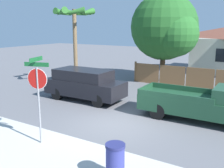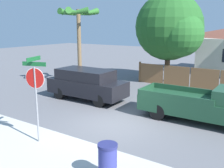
# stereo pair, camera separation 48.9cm
# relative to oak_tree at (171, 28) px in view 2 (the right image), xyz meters

# --- Properties ---
(ground_plane) EXTENTS (80.00, 80.00, 0.00)m
(ground_plane) POSITION_rel_oak_tree_xyz_m (1.45, -9.94, -4.07)
(ground_plane) COLOR slate
(sidewalk_strip) EXTENTS (36.00, 3.20, 0.01)m
(sidewalk_strip) POSITION_rel_oak_tree_xyz_m (1.45, -13.54, -4.06)
(sidewalk_strip) COLOR beige
(sidewalk_strip) RESTS_ON ground
(oak_tree) EXTENTS (5.32, 5.07, 6.72)m
(oak_tree) POSITION_rel_oak_tree_xyz_m (0.00, 0.00, 0.00)
(oak_tree) COLOR brown
(oak_tree) RESTS_ON ground
(palm_tree) EXTENTS (2.70, 2.90, 5.47)m
(palm_tree) POSITION_rel_oak_tree_xyz_m (-4.88, -4.84, 0.62)
(palm_tree) COLOR brown
(palm_tree) RESTS_ON ground
(red_suv) EXTENTS (4.73, 1.91, 1.80)m
(red_suv) POSITION_rel_oak_tree_xyz_m (-2.12, -7.47, -3.10)
(red_suv) COLOR black
(red_suv) RESTS_ON ground
(orange_pickup) EXTENTS (5.43, 1.91, 1.69)m
(orange_pickup) POSITION_rel_oak_tree_xyz_m (4.70, -7.47, -3.24)
(orange_pickup) COLOR #1E472D
(orange_pickup) RESTS_ON ground
(stop_sign) EXTENTS (0.90, 0.81, 3.20)m
(stop_sign) POSITION_rel_oak_tree_xyz_m (0.04, -12.96, -1.89)
(stop_sign) COLOR gray
(stop_sign) RESTS_ON ground
(trash_bin) EXTENTS (0.57, 0.57, 1.06)m
(trash_bin) POSITION_rel_oak_tree_xyz_m (3.59, -13.52, -3.54)
(trash_bin) COLOR navy
(trash_bin) RESTS_ON ground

